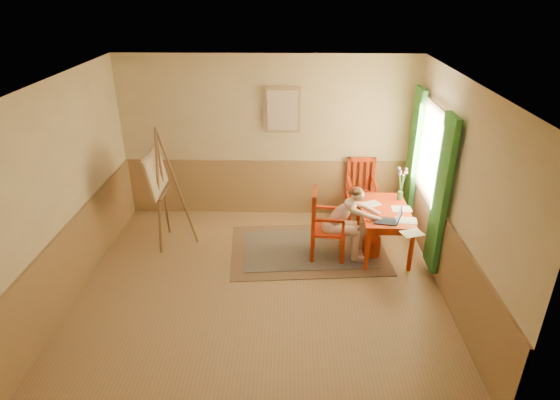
{
  "coord_description": "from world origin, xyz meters",
  "views": [
    {
      "loc": [
        0.39,
        -5.33,
        3.88
      ],
      "look_at": [
        0.25,
        0.55,
        1.05
      ],
      "focal_mm": 29.78,
      "sensor_mm": 36.0,
      "label": 1
    }
  ],
  "objects_px": {
    "table": "(384,214)",
    "figure": "(345,220)",
    "easel": "(159,177)",
    "chair_left": "(325,225)",
    "chair_back": "(361,191)",
    "laptop": "(390,219)"
  },
  "relations": [
    {
      "from": "chair_left",
      "to": "laptop",
      "type": "distance_m",
      "value": 0.96
    },
    {
      "from": "table",
      "to": "chair_left",
      "type": "height_order",
      "value": "chair_left"
    },
    {
      "from": "table",
      "to": "chair_left",
      "type": "xyz_separation_m",
      "value": [
        -0.91,
        -0.18,
        -0.09
      ]
    },
    {
      "from": "easel",
      "to": "laptop",
      "type": "bearing_deg",
      "value": -9.44
    },
    {
      "from": "table",
      "to": "chair_back",
      "type": "bearing_deg",
      "value": 101.58
    },
    {
      "from": "laptop",
      "to": "figure",
      "type": "bearing_deg",
      "value": 162.97
    },
    {
      "from": "laptop",
      "to": "chair_left",
      "type": "bearing_deg",
      "value": 165.84
    },
    {
      "from": "chair_left",
      "to": "easel",
      "type": "distance_m",
      "value": 2.62
    },
    {
      "from": "chair_left",
      "to": "chair_back",
      "type": "xyz_separation_m",
      "value": [
        0.7,
        1.22,
        0.01
      ]
    },
    {
      "from": "figure",
      "to": "laptop",
      "type": "bearing_deg",
      "value": -17.03
    },
    {
      "from": "table",
      "to": "easel",
      "type": "height_order",
      "value": "easel"
    },
    {
      "from": "chair_left",
      "to": "laptop",
      "type": "relative_size",
      "value": 2.66
    },
    {
      "from": "chair_left",
      "to": "easel",
      "type": "bearing_deg",
      "value": 172.29
    },
    {
      "from": "figure",
      "to": "easel",
      "type": "xyz_separation_m",
      "value": [
        -2.81,
        0.38,
        0.5
      ]
    },
    {
      "from": "chair_left",
      "to": "easel",
      "type": "xyz_separation_m",
      "value": [
        -2.52,
        0.34,
        0.61
      ]
    },
    {
      "from": "chair_left",
      "to": "laptop",
      "type": "bearing_deg",
      "value": -14.16
    },
    {
      "from": "chair_back",
      "to": "laptop",
      "type": "xyz_separation_m",
      "value": [
        0.2,
        -1.44,
        0.22
      ]
    },
    {
      "from": "laptop",
      "to": "easel",
      "type": "xyz_separation_m",
      "value": [
        -3.43,
        0.57,
        0.38
      ]
    },
    {
      "from": "figure",
      "to": "laptop",
      "type": "distance_m",
      "value": 0.65
    },
    {
      "from": "table",
      "to": "figure",
      "type": "relative_size",
      "value": 1.02
    },
    {
      "from": "laptop",
      "to": "chair_back",
      "type": "bearing_deg",
      "value": 98.03
    },
    {
      "from": "chair_back",
      "to": "figure",
      "type": "relative_size",
      "value": 0.93
    }
  ]
}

